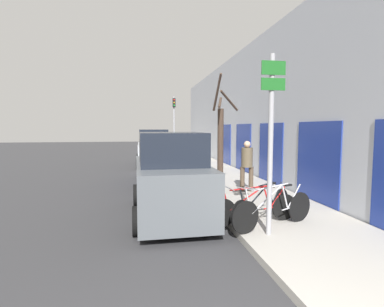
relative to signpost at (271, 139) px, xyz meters
The scene contains 13 objects.
ground_plane 7.48m from the signpost, 102.93° to the left, with size 80.00×80.00×0.00m, color #333335.
sidewalk_curb 10.05m from the signpost, 84.17° to the left, with size 3.20×32.00×0.15m.
building_facade 10.14m from the signpost, 74.19° to the left, with size 0.23×32.00×6.50m.
signpost is the anchor object (origin of this frame).
bicycle_0 1.70m from the signpost, 53.13° to the left, with size 2.26×0.89×0.98m.
bicycle_1 1.81m from the signpost, 91.79° to the left, with size 2.25×0.47×0.90m.
bicycle_2 1.90m from the signpost, 75.09° to the left, with size 2.04×1.40×0.91m.
parked_car_0 3.02m from the signpost, 132.03° to the left, with size 2.05×4.23×2.28m.
parked_car_1 7.47m from the signpost, 103.49° to the left, with size 2.11×4.67×2.11m.
parked_car_2 13.33m from the signpost, 98.10° to the left, with size 2.12×4.30×2.29m.
pedestrian_near 4.47m from the signpost, 76.05° to the left, with size 0.46×0.40×1.79m.
street_tree 4.15m from the signpost, 89.18° to the left, with size 1.13×1.75×4.09m.
traffic_light 15.96m from the signpost, 90.85° to the left, with size 0.20×0.30×4.50m.
Camera 1 is at (-1.04, -1.58, 2.41)m, focal length 28.00 mm.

